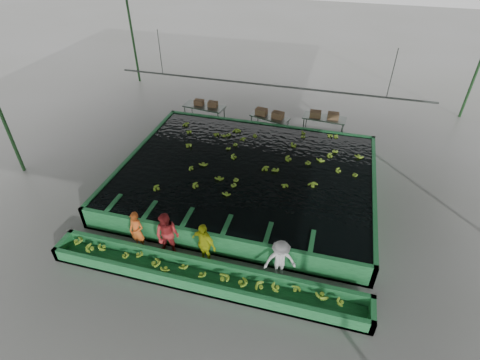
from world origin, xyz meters
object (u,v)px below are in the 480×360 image
(sorting_trough, at_px, (204,277))
(packing_table_right, at_px, (323,126))
(flotation_tank, at_px, (247,177))
(box_stack_mid, at_px, (269,116))
(worker_c, at_px, (204,244))
(packing_table_mid, at_px, (269,124))
(worker_b, at_px, (167,235))
(packing_table_left, at_px, (205,114))
(box_stack_right, at_px, (324,118))
(box_stack_left, at_px, (206,106))
(worker_a, at_px, (137,231))
(worker_d, at_px, (280,261))

(sorting_trough, relative_size, packing_table_right, 4.82)
(flotation_tank, xyz_separation_m, box_stack_mid, (-0.07, 4.74, 0.43))
(flotation_tank, bearing_deg, sorting_trough, -90.00)
(sorting_trough, bearing_deg, worker_c, 108.90)
(packing_table_mid, bearing_deg, worker_b, -99.26)
(packing_table_right, bearing_deg, sorting_trough, -104.21)
(packing_table_left, bearing_deg, box_stack_right, 3.29)
(packing_table_left, bearing_deg, box_stack_left, 28.69)
(packing_table_mid, bearing_deg, flotation_tank, -89.59)
(worker_a, height_order, box_stack_mid, worker_a)
(worker_d, relative_size, box_stack_right, 1.08)
(sorting_trough, relative_size, worker_d, 6.65)
(worker_a, relative_size, worker_c, 0.93)
(worker_b, height_order, box_stack_mid, worker_b)
(worker_d, bearing_deg, packing_table_left, 103.85)
(packing_table_left, xyz_separation_m, packing_table_mid, (3.51, -0.10, -0.05))
(worker_a, bearing_deg, worker_b, 7.96)
(box_stack_right, bearing_deg, worker_b, -113.33)
(worker_d, relative_size, packing_table_mid, 0.78)
(worker_b, height_order, worker_c, worker_b)
(packing_table_right, relative_size, box_stack_mid, 1.44)
(sorting_trough, height_order, worker_a, worker_a)
(flotation_tank, relative_size, box_stack_mid, 6.94)
(packing_table_right, xyz_separation_m, box_stack_left, (-6.07, -0.35, 0.50))
(worker_c, height_order, packing_table_left, worker_c)
(packing_table_mid, xyz_separation_m, box_stack_mid, (-0.03, 0.04, 0.44))
(worker_c, bearing_deg, flotation_tank, 107.67)
(worker_b, bearing_deg, packing_table_left, 100.25)
(flotation_tank, bearing_deg, packing_table_right, 63.38)
(worker_a, distance_m, box_stack_left, 9.20)
(packing_table_right, bearing_deg, flotation_tank, -116.62)
(worker_b, distance_m, worker_d, 3.67)
(worker_c, bearing_deg, worker_a, -158.69)
(packing_table_right, xyz_separation_m, box_stack_mid, (-2.68, -0.47, 0.40))
(sorting_trough, xyz_separation_m, packing_table_left, (-3.54, 9.91, 0.24))
(sorting_trough, relative_size, box_stack_left, 8.09)
(packing_table_mid, distance_m, packing_table_right, 2.69)
(worker_c, xyz_separation_m, box_stack_left, (-3.18, 9.16, 0.17))
(box_stack_left, bearing_deg, packing_table_left, -151.31)
(worker_a, xyz_separation_m, worker_b, (1.10, 0.00, 0.09))
(worker_d, distance_m, packing_table_left, 10.75)
(worker_b, xyz_separation_m, box_stack_mid, (1.44, 9.04, 0.03))
(worker_a, distance_m, box_stack_right, 10.79)
(packing_table_mid, bearing_deg, packing_table_left, 178.30)
(worker_c, relative_size, packing_table_mid, 0.83)
(worker_b, relative_size, worker_d, 1.12)
(worker_c, xyz_separation_m, box_stack_mid, (0.21, 9.04, 0.07))
(sorting_trough, bearing_deg, worker_d, 20.27)
(flotation_tank, xyz_separation_m, box_stack_left, (-3.46, 4.86, 0.52))
(worker_c, bearing_deg, packing_table_right, 94.44)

